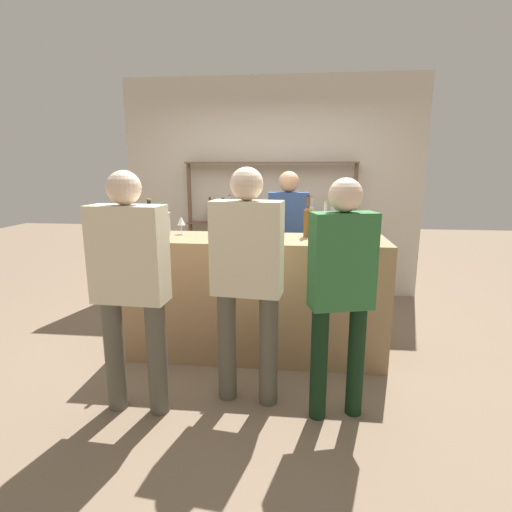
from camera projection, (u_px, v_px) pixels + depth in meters
name	position (u px, v px, depth m)	size (l,w,h in m)	color
ground_plane	(256.00, 352.00, 3.70)	(16.00, 16.00, 0.00)	#7A6651
bar_counter	(256.00, 297.00, 3.59)	(2.25, 0.63, 1.08)	#997551
back_wall	(271.00, 189.00, 5.26)	(3.85, 0.12, 2.80)	beige
back_shelf	(271.00, 209.00, 5.14)	(2.18, 0.18, 1.74)	brown
counter_bottle_0	(325.00, 225.00, 3.40)	(0.07, 0.07, 0.31)	silver
counter_bottle_1	(150.00, 224.00, 3.39)	(0.08, 0.08, 0.34)	black
counter_bottle_2	(223.00, 222.00, 3.43)	(0.07, 0.07, 0.35)	brown
counter_bottle_3	(249.00, 223.00, 3.33)	(0.07, 0.07, 0.37)	silver
counter_bottle_4	(308.00, 221.00, 3.51)	(0.08, 0.08, 0.36)	brown
wine_glass	(181.00, 221.00, 3.64)	(0.08, 0.08, 0.16)	silver
ice_bucket	(159.00, 224.00, 3.57)	(0.20, 0.20, 0.21)	#B2B2B7
cork_jar	(369.00, 233.00, 3.23)	(0.13, 0.13, 0.17)	silver
customer_center	(247.00, 271.00, 2.74)	(0.50, 0.26, 1.68)	#575347
customer_right	(341.00, 282.00, 2.56)	(0.44, 0.28, 1.62)	black
server_behind_counter	(288.00, 236.00, 4.24)	(0.43, 0.22, 1.64)	#121C33
customer_left	(130.00, 278.00, 2.63)	(0.50, 0.24, 1.66)	#575347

